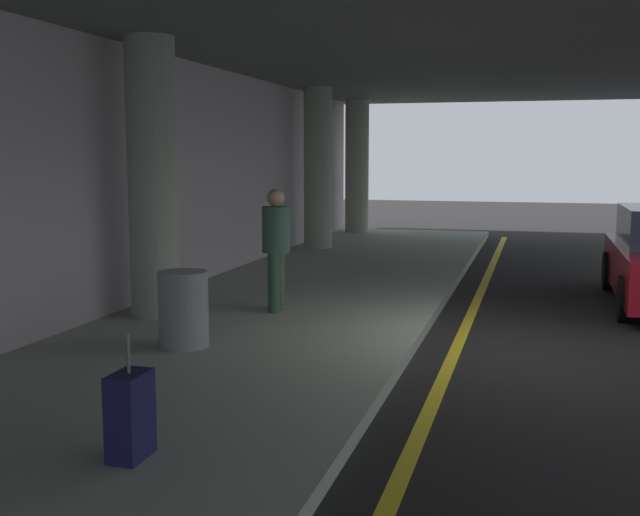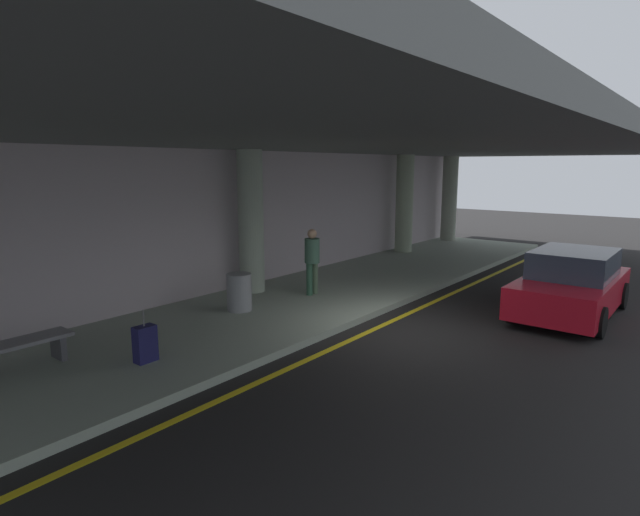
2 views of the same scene
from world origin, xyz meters
name	(u,v)px [view 1 (image 1 of 2)]	position (x,y,z in m)	size (l,w,h in m)	color
ground_plane	(505,348)	(0.00, 0.00, 0.00)	(60.00, 60.00, 0.00)	black
sidewalk	(260,327)	(0.00, 3.10, 0.07)	(26.00, 4.20, 0.15)	#93A191
lane_stripe_yellow	(458,345)	(0.00, 0.56, 0.00)	(26.00, 0.14, 0.01)	yellow
support_column_left_mid	(153,179)	(0.00, 4.57, 1.97)	(0.65, 0.65, 3.65)	#98A593
support_column_center	(318,169)	(8.00, 4.57, 1.97)	(0.65, 0.65, 3.65)	#97A78A
support_column_right_mid	(357,166)	(12.00, 4.57, 1.97)	(0.65, 0.65, 3.65)	#989F8C
ceiling_overhang	(295,17)	(0.00, 2.60, 3.95)	(28.00, 13.20, 0.30)	slate
terminal_back_wall	(100,184)	(0.00, 5.35, 1.90)	(26.00, 0.30, 3.80)	#BCAFB5
traveler_with_luggage	(276,242)	(0.69, 3.11, 1.11)	(0.38, 0.38, 1.68)	#2E563F
suitcase_upright_primary	(130,415)	(-4.59, 2.40, 0.46)	(0.36, 0.22, 0.90)	#1B1B4B
trash_bin_steel	(183,309)	(-1.48, 3.47, 0.57)	(0.56, 0.56, 0.85)	gray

